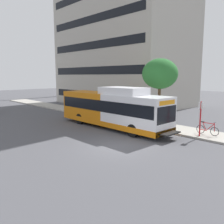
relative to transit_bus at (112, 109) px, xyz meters
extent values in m
plane|color=#4C4C51|center=(-3.70, 3.52, -1.70)|extent=(120.00, 120.00, 0.00)
cube|color=#A8A399|center=(3.30, 1.52, -1.63)|extent=(3.00, 56.00, 0.14)
cube|color=white|center=(0.00, -2.82, -0.02)|extent=(2.54, 5.80, 2.73)
cube|color=orange|center=(0.00, 2.98, -0.02)|extent=(2.54, 5.80, 2.73)
cube|color=orange|center=(0.00, 0.08, -1.16)|extent=(2.57, 11.60, 0.44)
cube|color=black|center=(0.00, 0.08, 0.35)|extent=(2.58, 11.25, 0.96)
cube|color=black|center=(0.00, -5.68, 0.15)|extent=(2.34, 0.10, 1.24)
cube|color=orange|center=(0.00, -5.69, 1.02)|extent=(1.91, 0.08, 0.32)
cube|color=white|center=(0.00, -1.37, 1.65)|extent=(2.16, 4.06, 0.60)
cube|color=black|center=(0.00, -6.07, -1.15)|extent=(1.78, 0.60, 0.10)
cylinder|color=black|center=(-1.13, -3.51, -1.20)|extent=(0.30, 1.00, 1.00)
cylinder|color=black|center=(1.13, -3.51, -1.20)|extent=(0.30, 1.00, 1.00)
cylinder|color=black|center=(-1.13, 3.27, -1.20)|extent=(0.30, 1.00, 1.00)
cylinder|color=black|center=(1.13, 3.27, -1.20)|extent=(0.30, 1.00, 1.00)
cylinder|color=red|center=(2.30, -7.09, -0.26)|extent=(0.10, 0.10, 2.60)
cube|color=white|center=(2.28, -7.09, 0.74)|extent=(0.04, 0.36, 0.48)
torus|color=black|center=(3.17, -7.84, -1.23)|extent=(0.04, 0.66, 0.66)
torus|color=black|center=(3.17, -6.74, -1.23)|extent=(0.04, 0.66, 0.66)
cylinder|color=#B2191E|center=(3.17, -7.49, -0.96)|extent=(0.05, 0.64, 0.64)
cylinder|color=#B2191E|center=(3.17, -7.04, -0.96)|extent=(0.05, 0.34, 0.62)
cylinder|color=#B2191E|center=(3.17, -7.34, -0.66)|extent=(0.05, 0.90, 0.05)
cylinder|color=#B2191E|center=(3.17, -6.96, -1.25)|extent=(0.05, 0.45, 0.08)
cylinder|color=#B2191E|center=(3.17, -7.81, -0.90)|extent=(0.05, 0.10, 0.67)
cylinder|color=black|center=(3.17, -7.79, -0.56)|extent=(0.52, 0.03, 0.03)
cube|color=black|center=(3.17, -6.89, -0.62)|extent=(0.12, 0.24, 0.06)
cylinder|color=#4C3823|center=(4.36, -1.92, 0.13)|extent=(0.28, 0.28, 3.40)
ellipsoid|color=#286B2D|center=(4.36, -1.92, 3.08)|extent=(3.32, 3.32, 2.82)
cube|color=#ADA89E|center=(13.57, 12.02, 14.27)|extent=(12.17, 20.84, 31.95)
cube|color=black|center=(13.57, 12.02, 0.07)|extent=(12.23, 19.18, 1.10)
cube|color=black|center=(13.57, 12.02, 3.62)|extent=(12.23, 19.18, 1.10)
cube|color=black|center=(13.57, 12.02, 7.17)|extent=(12.23, 19.18, 1.10)
cube|color=black|center=(13.57, 12.02, 10.72)|extent=(12.23, 19.18, 1.10)
cube|color=black|center=(13.57, 12.02, 14.27)|extent=(12.23, 19.18, 1.10)
cylinder|color=#B7B7BC|center=(17.37, 31.80, 1.89)|extent=(1.10, 1.10, 7.19)
cylinder|color=#B7B7BC|center=(17.37, 31.80, 9.08)|extent=(0.91, 0.91, 7.19)
cylinder|color=#B7B7BC|center=(17.37, 31.80, 16.26)|extent=(0.72, 0.72, 7.19)
camera|label=1|loc=(-14.23, -15.14, 2.90)|focal=37.96mm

